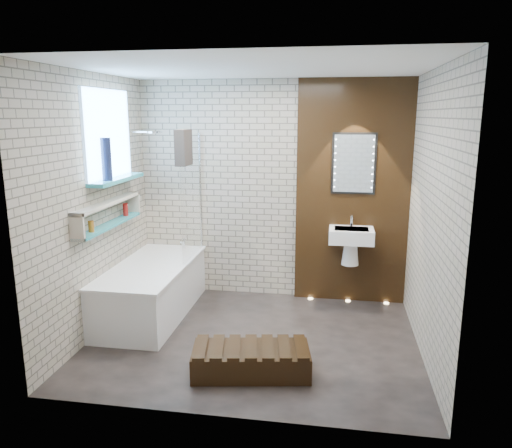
% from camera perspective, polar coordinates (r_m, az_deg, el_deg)
% --- Properties ---
extents(ground, '(3.20, 3.20, 0.00)m').
position_cam_1_polar(ground, '(5.03, -0.28, -13.26)').
color(ground, black).
rests_on(ground, ground).
extents(room_shell, '(3.24, 3.20, 2.60)m').
position_cam_1_polar(room_shell, '(4.62, -0.30, 1.42)').
color(room_shell, '#9C947C').
rests_on(room_shell, ground).
extents(walnut_panel, '(1.30, 0.06, 2.60)m').
position_cam_1_polar(walnut_panel, '(5.81, 11.13, 3.49)').
color(walnut_panel, black).
rests_on(walnut_panel, ground).
extents(clerestory_window, '(0.18, 1.00, 0.94)m').
position_cam_1_polar(clerestory_window, '(5.36, -16.65, 8.93)').
color(clerestory_window, '#7FADE0').
rests_on(clerestory_window, room_shell).
extents(display_niche, '(0.14, 1.30, 0.26)m').
position_cam_1_polar(display_niche, '(5.25, -16.72, 1.12)').
color(display_niche, teal).
rests_on(display_niche, room_shell).
extents(bathtub, '(0.79, 1.74, 0.70)m').
position_cam_1_polar(bathtub, '(5.63, -11.99, -7.45)').
color(bathtub, white).
rests_on(bathtub, ground).
extents(bath_screen, '(0.01, 0.78, 1.40)m').
position_cam_1_polar(bath_screen, '(5.67, -7.49, 3.20)').
color(bath_screen, white).
rests_on(bath_screen, bathtub).
extents(towel, '(0.11, 0.29, 0.38)m').
position_cam_1_polar(towel, '(5.38, -8.42, 8.78)').
color(towel, '#2A2421').
rests_on(towel, bath_screen).
extents(shower_head, '(0.18, 0.18, 0.02)m').
position_cam_1_polar(shower_head, '(5.80, -11.67, 10.41)').
color(shower_head, silver).
rests_on(shower_head, room_shell).
extents(washbasin, '(0.50, 0.36, 0.58)m').
position_cam_1_polar(washbasin, '(5.72, 10.97, -1.88)').
color(washbasin, white).
rests_on(washbasin, walnut_panel).
extents(led_mirror, '(0.50, 0.02, 0.70)m').
position_cam_1_polar(led_mirror, '(5.73, 11.29, 6.89)').
color(led_mirror, black).
rests_on(led_mirror, walnut_panel).
extents(walnut_step, '(1.07, 0.61, 0.22)m').
position_cam_1_polar(walnut_step, '(4.41, -0.58, -15.61)').
color(walnut_step, black).
rests_on(walnut_step, ground).
extents(niche_bottles, '(0.06, 0.84, 0.14)m').
position_cam_1_polar(niche_bottles, '(5.32, -16.33, 0.91)').
color(niche_bottles, '#965817').
rests_on(niche_bottles, display_niche).
extents(sill_vases, '(0.10, 0.10, 0.43)m').
position_cam_1_polar(sill_vases, '(5.13, -16.99, 7.21)').
color(sill_vases, '#131A35').
rests_on(sill_vases, clerestory_window).
extents(floor_uplights, '(0.96, 0.06, 0.01)m').
position_cam_1_polar(floor_uplights, '(6.08, 10.63, -8.76)').
color(floor_uplights, '#FFD899').
rests_on(floor_uplights, ground).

